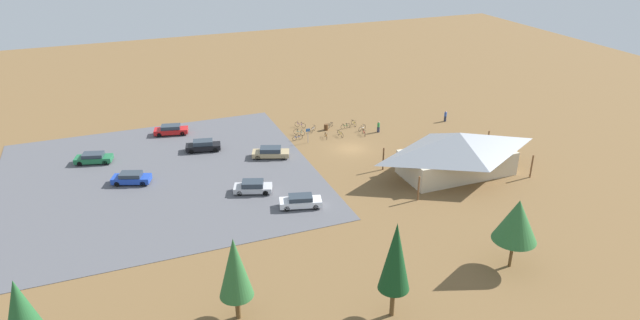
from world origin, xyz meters
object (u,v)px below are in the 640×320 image
at_px(pine_far_east, 517,220).
at_px(bicycle_green_lone_east, 345,126).
at_px(bicycle_silver_yard_center, 362,128).
at_px(pine_far_west, 395,257).
at_px(bicycle_black_trailside, 330,125).
at_px(pine_center, 235,268).
at_px(car_blue_inner_stall, 131,178).
at_px(trash_bin, 326,127).
at_px(visitor_by_pavilion, 445,116).
at_px(bicycle_yellow_edge_south, 340,134).
at_px(car_green_near_entry, 94,158).
at_px(car_tan_front_row, 271,152).
at_px(car_black_by_curb, 203,146).
at_px(car_white_mid_lot, 301,201).
at_px(car_red_aisle_side, 171,130).
at_px(lot_sign, 308,133).
at_px(bicycle_yellow_edge_north, 354,123).
at_px(bicycle_blue_lone_west, 298,138).
at_px(car_silver_back_corner, 253,187).
at_px(bicycle_white_near_sign, 313,129).
at_px(bicycle_purple_near_porch, 300,125).
at_px(pine_mideast, 22,315).
at_px(bicycle_teal_yard_right, 299,132).
at_px(visitor_at_bikes, 378,126).
at_px(bike_pavilion, 458,151).

height_order(pine_far_east, bicycle_green_lone_east, pine_far_east).
distance_m(bicycle_green_lone_east, bicycle_silver_yard_center, 2.54).
height_order(pine_far_west, bicycle_black_trailside, pine_far_west).
distance_m(pine_center, car_blue_inner_stall, 28.62).
relative_size(trash_bin, pine_far_east, 0.13).
height_order(trash_bin, visitor_by_pavilion, visitor_by_pavilion).
height_order(bicycle_yellow_edge_south, car_green_near_entry, car_green_near_entry).
distance_m(bicycle_black_trailside, car_blue_inner_stall, 29.99).
relative_size(car_tan_front_row, car_black_by_curb, 1.06).
bearing_deg(car_white_mid_lot, bicycle_yellow_edge_south, -125.16).
bearing_deg(car_red_aisle_side, car_blue_inner_stall, 65.11).
distance_m(bicycle_green_lone_east, bicycle_yellow_edge_south, 3.10).
xyz_separation_m(car_black_by_curb, visitor_by_pavilion, (-36.36, 2.24, 0.12)).
bearing_deg(lot_sign, car_blue_inner_stall, 9.66).
height_order(bicycle_yellow_edge_north, bicycle_green_lone_east, bicycle_yellow_edge_north).
distance_m(bicycle_yellow_edge_south, car_green_near_entry, 33.00).
relative_size(bicycle_blue_lone_west, car_silver_back_corner, 0.35).
bearing_deg(bicycle_white_near_sign, bicycle_silver_yard_center, 161.73).
bearing_deg(bicycle_purple_near_porch, trash_bin, 142.92).
height_order(pine_far_east, bicycle_yellow_edge_north, pine_far_east).
height_order(bicycle_white_near_sign, car_green_near_entry, car_green_near_entry).
bearing_deg(bicycle_blue_lone_west, pine_far_east, 102.70).
bearing_deg(trash_bin, visitor_by_pavilion, 169.82).
relative_size(pine_mideast, car_black_by_curb, 1.72).
relative_size(bicycle_teal_yard_right, visitor_by_pavilion, 0.81).
relative_size(pine_center, bicycle_blue_lone_west, 4.49).
relative_size(pine_center, car_black_by_curb, 1.54).
bearing_deg(visitor_by_pavilion, bicycle_yellow_edge_north, -13.99).
bearing_deg(bicycle_white_near_sign, car_silver_back_corner, 49.15).
bearing_deg(bicycle_purple_near_porch, pine_far_east, 98.55).
bearing_deg(trash_bin, car_white_mid_lot, 61.09).
height_order(bicycle_yellow_edge_south, visitor_by_pavilion, visitor_by_pavilion).
bearing_deg(visitor_at_bikes, bicycle_silver_yard_center, -35.23).
bearing_deg(lot_sign, pine_far_west, 80.24).
relative_size(bicycle_green_lone_east, car_white_mid_lot, 0.34).
height_order(pine_far_west, bicycle_purple_near_porch, pine_far_west).
bearing_deg(pine_center, car_blue_inner_stall, -77.80).
height_order(bicycle_white_near_sign, visitor_by_pavilion, visitor_by_pavilion).
xyz_separation_m(trash_bin, car_white_mid_lot, (11.21, 20.29, 0.29)).
distance_m(pine_mideast, car_tan_front_row, 39.94).
xyz_separation_m(bike_pavilion, bicycle_silver_yard_center, (4.51, -17.11, -2.66)).
bearing_deg(bicycle_silver_yard_center, car_white_mid_lot, 48.55).
bearing_deg(bicycle_yellow_edge_south, pine_far_west, 72.79).
bearing_deg(bicycle_white_near_sign, pine_far_east, 97.35).
relative_size(bicycle_black_trailside, car_blue_inner_stall, 0.27).
bearing_deg(car_green_near_entry, bicycle_purple_near_porch, -175.55).
distance_m(lot_sign, car_silver_back_corner, 15.89).
bearing_deg(bicycle_purple_near_porch, visitor_by_pavilion, 165.19).
height_order(pine_far_west, bicycle_blue_lone_west, pine_far_west).
distance_m(pine_center, bicycle_yellow_edge_north, 44.41).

